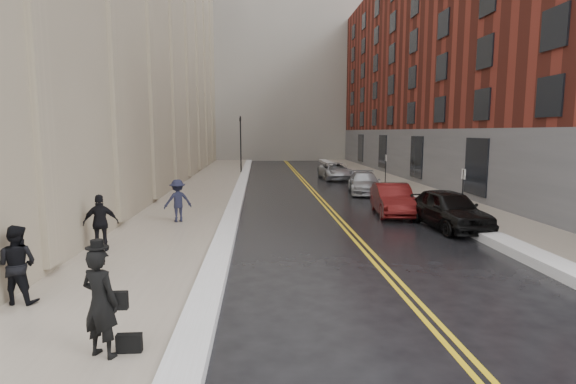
{
  "coord_description": "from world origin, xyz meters",
  "views": [
    {
      "loc": [
        -0.99,
        -10.89,
        3.85
      ],
      "look_at": [
        0.09,
        5.66,
        1.6
      ],
      "focal_mm": 28.0,
      "sensor_mm": 36.0,
      "label": 1
    }
  ],
  "objects": [
    {
      "name": "pedestrian_a",
      "position": [
        -6.2,
        -1.18,
        1.01
      ],
      "size": [
        0.9,
        0.74,
        1.72
      ],
      "primitive_type": "imported",
      "rotation": [
        0.0,
        0.0,
        3.03
      ],
      "color": "black",
      "rests_on": "sidewalk_left"
    },
    {
      "name": "car_silver_far",
      "position": [
        5.2,
        24.82,
        0.66
      ],
      "size": [
        2.51,
        4.92,
        1.33
      ],
      "primitive_type": "imported",
      "rotation": [
        0.0,
        0.0,
        0.06
      ],
      "color": "#A7A9B0",
      "rests_on": "ground"
    },
    {
      "name": "car_maroon",
      "position": [
        5.2,
        9.35,
        0.71
      ],
      "size": [
        1.95,
        4.47,
        1.43
      ],
      "primitive_type": "imported",
      "rotation": [
        0.0,
        0.0,
        -0.1
      ],
      "color": "#4B0D0D",
      "rests_on": "ground"
    },
    {
      "name": "building_right",
      "position": [
        17.5,
        23.0,
        9.0
      ],
      "size": [
        14.0,
        50.0,
        18.0
      ],
      "primitive_type": "cube",
      "color": "maroon",
      "rests_on": "ground"
    },
    {
      "name": "lane_stripe_b",
      "position": [
        2.62,
        16.0,
        0.0
      ],
      "size": [
        0.12,
        64.0,
        0.01
      ],
      "primitive_type": "cube",
      "color": "gold",
      "rests_on": "ground"
    },
    {
      "name": "car_silver_near",
      "position": [
        5.58,
        16.54,
        0.66
      ],
      "size": [
        2.45,
        4.76,
        1.32
      ],
      "primitive_type": "imported",
      "rotation": [
        0.0,
        0.0,
        -0.14
      ],
      "color": "#9EA0A5",
      "rests_on": "ground"
    },
    {
      "name": "tower_far_right",
      "position": [
        14.0,
        66.0,
        22.0
      ],
      "size": [
        22.0,
        18.0,
        44.0
      ],
      "primitive_type": "cube",
      "color": "slate",
      "rests_on": "ground"
    },
    {
      "name": "pedestrian_main",
      "position": [
        -3.59,
        -3.69,
        1.07
      ],
      "size": [
        0.79,
        0.68,
        1.84
      ],
      "primitive_type": "imported",
      "rotation": [
        0.0,
        0.0,
        2.72
      ],
      "color": "black",
      "rests_on": "sidewalk_left"
    },
    {
      "name": "pedestrian_c",
      "position": [
        -5.88,
        3.08,
        1.04
      ],
      "size": [
        1.1,
        0.63,
        1.77
      ],
      "primitive_type": "imported",
      "rotation": [
        0.0,
        0.0,
        3.34
      ],
      "color": "black",
      "rests_on": "sidewalk_left"
    },
    {
      "name": "ground",
      "position": [
        0.0,
        0.0,
        0.0
      ],
      "size": [
        160.0,
        160.0,
        0.0
      ],
      "primitive_type": "plane",
      "color": "black",
      "rests_on": "ground"
    },
    {
      "name": "snow_ridge_right",
      "position": [
        7.15,
        16.0,
        0.15
      ],
      "size": [
        0.85,
        60.8,
        0.3
      ],
      "primitive_type": "cube",
      "color": "white",
      "rests_on": "ground"
    },
    {
      "name": "sidewalk_left",
      "position": [
        -4.5,
        16.0,
        0.07
      ],
      "size": [
        4.0,
        64.0,
        0.15
      ],
      "primitive_type": "cube",
      "color": "gray",
      "rests_on": "ground"
    },
    {
      "name": "traffic_signal",
      "position": [
        -2.6,
        30.0,
        3.08
      ],
      "size": [
        0.18,
        0.15,
        5.2
      ],
      "color": "black",
      "rests_on": "ground"
    },
    {
      "name": "parking_sign_near",
      "position": [
        7.9,
        8.0,
        1.36
      ],
      "size": [
        0.06,
        0.35,
        2.23
      ],
      "color": "black",
      "rests_on": "ground"
    },
    {
      "name": "lane_stripe_a",
      "position": [
        2.38,
        16.0,
        0.0
      ],
      "size": [
        0.12,
        64.0,
        0.01
      ],
      "primitive_type": "cube",
      "color": "gold",
      "rests_on": "ground"
    },
    {
      "name": "pedestrian_b",
      "position": [
        -4.33,
        7.57,
        1.02
      ],
      "size": [
        1.29,
        1.02,
        1.74
      ],
      "primitive_type": "imported",
      "rotation": [
        0.0,
        0.0,
        3.53
      ],
      "color": "#1B1D31",
      "rests_on": "sidewalk_left"
    },
    {
      "name": "parking_sign_far",
      "position": [
        7.9,
        20.0,
        1.36
      ],
      "size": [
        0.06,
        0.35,
        2.23
      ],
      "color": "black",
      "rests_on": "ground"
    },
    {
      "name": "sidewalk_right",
      "position": [
        9.0,
        16.0,
        0.07
      ],
      "size": [
        3.0,
        64.0,
        0.15
      ],
      "primitive_type": "cube",
      "color": "gray",
      "rests_on": "ground"
    },
    {
      "name": "snow_ridge_left",
      "position": [
        -2.2,
        16.0,
        0.13
      ],
      "size": [
        0.7,
        60.8,
        0.26
      ],
      "primitive_type": "cube",
      "color": "white",
      "rests_on": "ground"
    },
    {
      "name": "car_black",
      "position": [
        6.54,
        6.25,
        0.78
      ],
      "size": [
        2.24,
        4.72,
        1.56
      ],
      "primitive_type": "imported",
      "rotation": [
        0.0,
        0.0,
        0.09
      ],
      "color": "black",
      "rests_on": "ground"
    }
  ]
}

